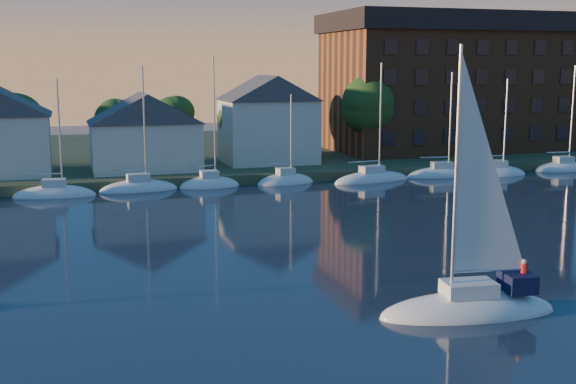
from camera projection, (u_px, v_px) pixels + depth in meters
name	position (u px, v px, depth m)	size (l,w,h in m)	color
shoreline_land	(177.00, 157.00, 95.12)	(160.00, 50.00, 2.00)	#344126
wooden_dock	(211.00, 184.00, 73.50)	(120.00, 3.00, 1.00)	brown
clubhouse_centre	(145.00, 131.00, 75.55)	(11.55, 8.40, 8.08)	beige
clubhouse_east	(268.00, 118.00, 81.38)	(10.50, 8.40, 9.80)	beige
condo_block	(447.00, 82.00, 93.92)	(31.00, 17.00, 17.40)	brown
tree_line	(209.00, 107.00, 83.18)	(93.40, 5.40, 8.90)	#382519
moored_fleet	(257.00, 185.00, 71.83)	(95.50, 2.40, 12.05)	white
hero_sailboat	(471.00, 302.00, 34.91)	(9.22, 4.00, 13.95)	white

